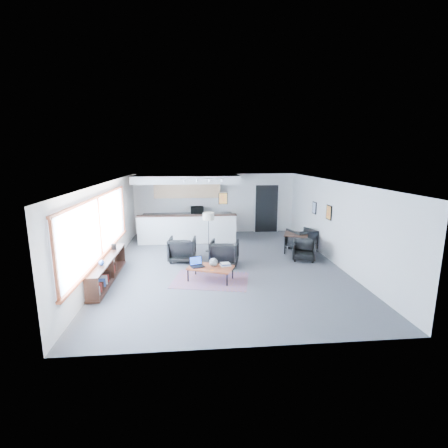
{
  "coord_description": "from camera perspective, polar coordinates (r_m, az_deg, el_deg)",
  "views": [
    {
      "loc": [
        -0.91,
        -9.67,
        3.37
      ],
      "look_at": [
        0.02,
        0.4,
        1.23
      ],
      "focal_mm": 26.0,
      "sensor_mm": 36.0,
      "label": 1
    }
  ],
  "objects": [
    {
      "name": "wall_art_upper",
      "position": [
        12.32,
        15.6,
        2.76
      ],
      "size": [
        0.03,
        0.34,
        0.44
      ],
      "color": "black",
      "rests_on": "room"
    },
    {
      "name": "ceramic_pot",
      "position": [
        8.92,
        -1.88,
        -6.76
      ],
      "size": [
        0.24,
        0.24,
        0.24
      ],
      "rotation": [
        0.0,
        0.0,
        0.32
      ],
      "color": "gray",
      "rests_on": "coffee_table"
    },
    {
      "name": "floor_lamp",
      "position": [
        11.43,
        -2.75,
        1.13
      ],
      "size": [
        0.49,
        0.49,
        1.42
      ],
      "rotation": [
        0.0,
        0.0,
        -0.24
      ],
      "color": "black",
      "rests_on": "floor"
    },
    {
      "name": "dining_chair_far",
      "position": [
        12.13,
        13.47,
        -2.75
      ],
      "size": [
        0.88,
        0.85,
        0.73
      ],
      "primitive_type": "imported",
      "rotation": [
        0.0,
        0.0,
        3.45
      ],
      "color": "black",
      "rests_on": "floor"
    },
    {
      "name": "dining_table",
      "position": [
        11.73,
        12.57,
        -1.95
      ],
      "size": [
        1.02,
        1.02,
        0.67
      ],
      "rotation": [
        0.0,
        0.0,
        -0.35
      ],
      "color": "#321A11",
      "rests_on": "floor"
    },
    {
      "name": "room",
      "position": [
        9.93,
        0.07,
        -0.1
      ],
      "size": [
        7.02,
        9.02,
        2.62
      ],
      "color": "#4B4B4D",
      "rests_on": "ground"
    },
    {
      "name": "coffee_table",
      "position": [
        8.95,
        -2.38,
        -7.71
      ],
      "size": [
        1.35,
        1.05,
        0.39
      ],
      "rotation": [
        0.0,
        0.0,
        -0.39
      ],
      "color": "brown",
      "rests_on": "floor"
    },
    {
      "name": "window",
      "position": [
        9.33,
        -21.06,
        -0.71
      ],
      "size": [
        0.1,
        5.95,
        1.66
      ],
      "color": "#8CBFFF",
      "rests_on": "room"
    },
    {
      "name": "kilim_rug",
      "position": [
        9.08,
        -2.36,
        -9.83
      ],
      "size": [
        2.28,
        1.78,
        0.01
      ],
      "rotation": [
        0.0,
        0.0,
        -0.21
      ],
      "color": "brown",
      "rests_on": "floor"
    },
    {
      "name": "laptop",
      "position": [
        9.0,
        -4.85,
        -6.93
      ],
      "size": [
        0.43,
        0.39,
        0.26
      ],
      "rotation": [
        0.0,
        0.0,
        0.35
      ],
      "color": "black",
      "rests_on": "coffee_table"
    },
    {
      "name": "wall_art_lower",
      "position": [
        11.13,
        17.96,
        1.93
      ],
      "size": [
        0.03,
        0.38,
        0.48
      ],
      "color": "black",
      "rests_on": "room"
    },
    {
      "name": "coaster",
      "position": [
        8.68,
        -2.09,
        -8.12
      ],
      "size": [
        0.11,
        0.11,
        0.01
      ],
      "rotation": [
        0.0,
        0.0,
        -0.27
      ],
      "color": "#E5590C",
      "rests_on": "coffee_table"
    },
    {
      "name": "armchair_left",
      "position": [
        10.64,
        -7.38,
        -4.22
      ],
      "size": [
        0.91,
        0.86,
        0.86
      ],
      "primitive_type": "imported",
      "rotation": [
        0.0,
        0.0,
        3.04
      ],
      "color": "black",
      "rests_on": "floor"
    },
    {
      "name": "track_light",
      "position": [
        11.9,
        -3.78,
        7.85
      ],
      "size": [
        1.6,
        0.07,
        0.15
      ],
      "color": "silver",
      "rests_on": "room"
    },
    {
      "name": "kitchenette",
      "position": [
        13.53,
        -6.47,
        3.38
      ],
      "size": [
        4.2,
        1.96,
        2.6
      ],
      "color": "white",
      "rests_on": "floor"
    },
    {
      "name": "dining_chair_near",
      "position": [
        10.97,
        13.92,
        -4.59
      ],
      "size": [
        0.76,
        0.74,
        0.63
      ],
      "primitive_type": "imported",
      "rotation": [
        0.0,
        0.0,
        -0.33
      ],
      "color": "black",
      "rests_on": "floor"
    },
    {
      "name": "microwave",
      "position": [
        14.0,
        -4.77,
        2.62
      ],
      "size": [
        0.56,
        0.33,
        0.37
      ],
      "primitive_type": "imported",
      "rotation": [
        0.0,
        0.0,
        0.04
      ],
      "color": "black",
      "rests_on": "kitchenette"
    },
    {
      "name": "console",
      "position": [
        9.45,
        -19.83,
        -7.59
      ],
      "size": [
        0.35,
        3.0,
        0.8
      ],
      "color": "#321A11",
      "rests_on": "floor"
    },
    {
      "name": "armchair_right",
      "position": [
        10.13,
        0.04,
        -4.92
      ],
      "size": [
        1.0,
        0.96,
        0.87
      ],
      "primitive_type": "imported",
      "rotation": [
        0.0,
        0.0,
        2.91
      ],
      "color": "black",
      "rests_on": "floor"
    },
    {
      "name": "book_stack",
      "position": [
        9.0,
        0.25,
        -7.11
      ],
      "size": [
        0.32,
        0.27,
        0.09
      ],
      "rotation": [
        0.0,
        0.0,
        0.18
      ],
      "color": "silver",
      "rests_on": "coffee_table"
    },
    {
      "name": "doorway",
      "position": [
        14.63,
        7.46,
        2.8
      ],
      "size": [
        1.1,
        0.12,
        2.15
      ],
      "color": "black",
      "rests_on": "room"
    }
  ]
}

